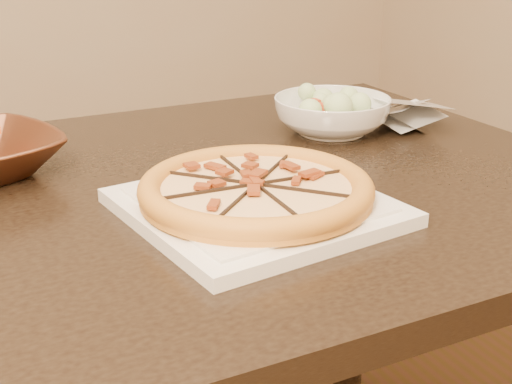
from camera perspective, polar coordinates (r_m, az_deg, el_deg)
dining_table at (r=1.04m, az=-9.09°, el=-5.46°), size 1.39×0.92×0.75m
plate at (r=0.91m, az=0.00°, el=-1.15°), size 0.34×0.34×0.02m
pizza at (r=0.90m, az=-0.00°, el=0.24°), size 0.30×0.30×0.03m
salad_bowl at (r=1.26m, az=6.09°, el=6.12°), size 0.22×0.22×0.06m
salad at (r=1.25m, az=6.16°, el=8.31°), size 0.10×0.10×0.04m
cling_film at (r=1.32m, az=11.46°, el=6.16°), size 0.17×0.14×0.05m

